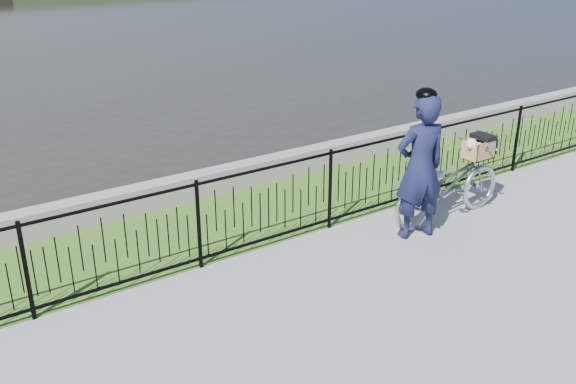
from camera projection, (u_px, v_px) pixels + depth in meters
ground at (346, 300)px, 7.23m from camera, size 120.00×120.00×0.00m
grass_strip at (231, 219)px, 9.21m from camera, size 60.00×2.00×0.01m
quay_wall at (199, 185)px, 9.90m from camera, size 60.00×0.30×0.40m
fence at (269, 206)px, 8.23m from camera, size 14.00×0.06×1.15m
bicycle_rig at (449, 184)px, 9.05m from camera, size 2.02×0.70×1.17m
cyclist at (420, 166)px, 8.37m from camera, size 0.80×0.62×2.03m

